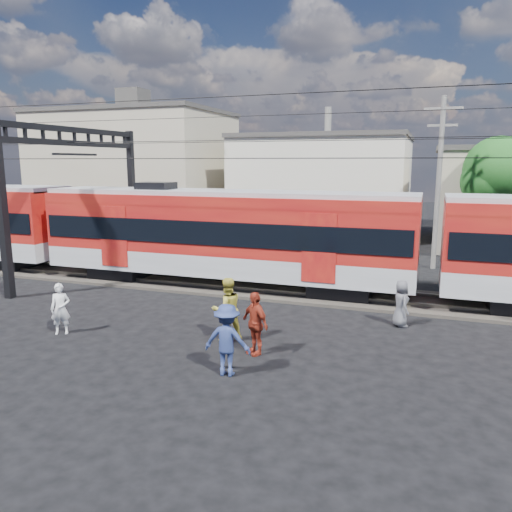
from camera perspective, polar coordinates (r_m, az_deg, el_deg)
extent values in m
plane|color=black|center=(13.90, -6.60, -12.06)|extent=(120.00, 120.00, 0.00)
cube|color=#2D2823|center=(20.99, 2.93, -3.93)|extent=(70.00, 3.40, 0.12)
cube|color=#59544C|center=(20.26, 2.34, -4.11)|extent=(70.00, 0.12, 0.12)
cube|color=#59544C|center=(21.66, 3.50, -3.15)|extent=(70.00, 0.12, 0.12)
cube|color=black|center=(28.36, -25.99, -0.56)|extent=(2.40, 2.20, 0.70)
cube|color=black|center=(24.19, -14.94, -1.61)|extent=(2.40, 2.20, 0.70)
cube|color=black|center=(20.38, 9.72, -3.68)|extent=(2.40, 2.20, 0.70)
cube|color=#95989C|center=(21.60, -3.71, -0.55)|extent=(16.00, 3.00, 0.90)
cube|color=maroon|center=(21.34, -3.77, 3.80)|extent=(16.00, 3.00, 2.40)
cube|color=black|center=(21.37, -3.76, 3.13)|extent=(15.68, 3.08, 0.95)
cube|color=#95989C|center=(21.23, -3.81, 7.15)|extent=(16.00, 2.60, 0.25)
cube|color=black|center=(21.77, -27.00, 4.65)|extent=(0.30, 0.30, 7.00)
cube|color=black|center=(28.72, -13.97, 6.69)|extent=(0.30, 0.30, 7.00)
cube|color=black|center=(25.06, -20.08, 13.38)|extent=(0.25, 9.30, 0.25)
cube|color=black|center=(25.03, -19.99, 12.01)|extent=(0.25, 9.30, 0.25)
cylinder|color=black|center=(19.64, 2.50, 11.11)|extent=(70.00, 0.03, 0.03)
cylinder|color=black|center=(20.98, 3.63, 11.07)|extent=(70.00, 0.03, 0.03)
cylinder|color=black|center=(19.65, 2.52, 13.15)|extent=(70.00, 0.03, 0.03)
cylinder|color=black|center=(21.00, 3.65, 12.98)|extent=(70.00, 0.03, 0.03)
cylinder|color=black|center=(17.11, -0.28, 17.89)|extent=(70.00, 0.03, 0.03)
cylinder|color=black|center=(23.78, 5.58, 15.83)|extent=(70.00, 0.03, 0.03)
cube|color=tan|center=(42.13, -13.50, 9.26)|extent=(14.00, 10.00, 9.00)
cube|color=#3F3D3A|center=(42.29, -13.79, 15.57)|extent=(14.28, 10.20, 0.30)
cube|color=beige|center=(39.30, 8.04, 7.91)|extent=(12.00, 12.00, 7.00)
cube|color=#3F3D3A|center=(39.30, 8.18, 13.23)|extent=(12.24, 12.24, 0.30)
cylinder|color=slate|center=(26.53, 20.12, 7.67)|extent=(0.24, 0.24, 8.50)
cube|color=slate|center=(26.62, 20.64, 15.53)|extent=(1.80, 0.12, 0.12)
cube|color=slate|center=(26.56, 20.53, 13.81)|extent=(1.40, 0.12, 0.12)
cylinder|color=#382619|center=(29.88, 25.54, 3.14)|extent=(0.36, 0.36, 3.92)
sphere|color=#154A17|center=(29.69, 26.00, 8.76)|extent=(3.64, 3.64, 3.64)
sphere|color=#154A17|center=(30.08, 26.97, 7.36)|extent=(2.80, 2.80, 2.80)
imported|color=silver|center=(16.93, -21.45, -5.64)|extent=(0.71, 0.63, 1.63)
imported|color=gold|center=(15.17, -3.33, -6.11)|extent=(1.20, 1.19, 1.96)
imported|color=navy|center=(12.81, -3.32, -9.55)|extent=(1.25, 0.77, 1.86)
imported|color=maroon|center=(14.13, -0.12, -7.67)|extent=(1.13, 0.96, 1.82)
imported|color=#535459|center=(17.16, 16.22, -5.23)|extent=(0.79, 0.90, 1.55)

